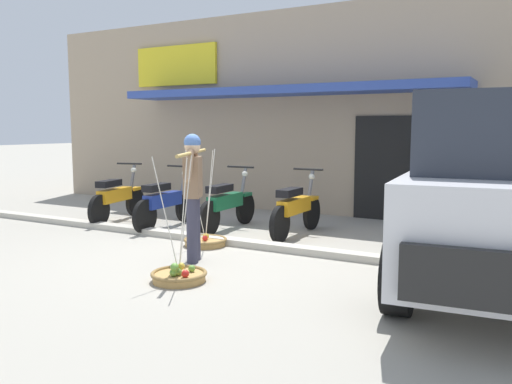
# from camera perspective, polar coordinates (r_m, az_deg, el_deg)

# --- Properties ---
(ground_plane) EXTENTS (90.00, 90.00, 0.00)m
(ground_plane) POSITION_cam_1_polar(r_m,az_deg,el_deg) (7.48, -4.94, -6.79)
(ground_plane) COLOR #9E998C
(sidewalk_curb) EXTENTS (20.00, 0.24, 0.10)m
(sidewalk_curb) POSITION_cam_1_polar(r_m,az_deg,el_deg) (8.04, -2.16, -5.42)
(sidewalk_curb) COLOR #BAB4A5
(sidewalk_curb) RESTS_ON ground
(fruit_vendor) EXTENTS (0.83, 1.72, 1.70)m
(fruit_vendor) POSITION_cam_1_polar(r_m,az_deg,el_deg) (6.99, -6.82, 0.38)
(fruit_vendor) COLOR #38384C
(fruit_vendor) RESTS_ON ground
(fruit_basket_left_side) EXTENTS (0.66, 0.66, 1.45)m
(fruit_basket_left_side) POSITION_cam_1_polar(r_m,az_deg,el_deg) (6.25, -8.31, -8.86)
(fruit_basket_left_side) COLOR #B2894C
(fruit_basket_left_side) RESTS_ON ground
(fruit_basket_right_side) EXTENTS (0.66, 0.66, 1.45)m
(fruit_basket_right_side) POSITION_cam_1_polar(r_m,az_deg,el_deg) (8.05, -5.50, -5.27)
(fruit_basket_right_side) COLOR #B2894C
(fruit_basket_right_side) RESTS_ON ground
(motorcycle_nearest_shop) EXTENTS (0.57, 1.80, 1.09)m
(motorcycle_nearest_shop) POSITION_cam_1_polar(r_m,az_deg,el_deg) (10.37, -14.81, -0.60)
(motorcycle_nearest_shop) COLOR black
(motorcycle_nearest_shop) RESTS_ON ground
(motorcycle_second_in_row) EXTENTS (0.54, 1.82, 1.09)m
(motorcycle_second_in_row) POSITION_cam_1_polar(r_m,az_deg,el_deg) (9.50, -9.79, -1.14)
(motorcycle_second_in_row) COLOR black
(motorcycle_second_in_row) RESTS_ON ground
(motorcycle_third_in_row) EXTENTS (0.54, 1.82, 1.09)m
(motorcycle_third_in_row) POSITION_cam_1_polar(r_m,az_deg,el_deg) (9.20, -3.13, -1.31)
(motorcycle_third_in_row) COLOR black
(motorcycle_third_in_row) RESTS_ON ground
(motorcycle_end_of_row) EXTENTS (0.54, 1.82, 1.09)m
(motorcycle_end_of_row) POSITION_cam_1_polar(r_m,az_deg,el_deg) (8.68, 4.34, -1.82)
(motorcycle_end_of_row) COLOR black
(motorcycle_end_of_row) RESTS_ON ground
(parked_truck) EXTENTS (2.46, 4.94, 2.10)m
(parked_truck) POSITION_cam_1_polar(r_m,az_deg,el_deg) (6.55, 25.71, 0.63)
(parked_truck) COLOR silver
(parked_truck) RESTS_ON ground
(storefront_building) EXTENTS (13.00, 6.00, 4.20)m
(storefront_building) POSITION_cam_1_polar(r_m,az_deg,el_deg) (13.41, 8.39, 8.28)
(storefront_building) COLOR tan
(storefront_building) RESTS_ON ground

